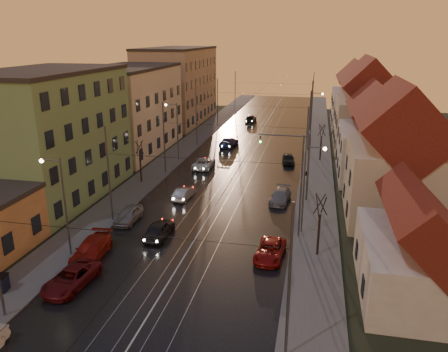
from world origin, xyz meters
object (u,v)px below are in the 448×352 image
Objects in this scene: parked_left_1 at (71,278)px; parked_left_3 at (129,215)px; street_lamp_1 at (308,180)px; parked_right_2 at (288,159)px; parked_right_1 at (280,196)px; street_lamp_3 at (314,111)px; street_lamp_0 at (61,198)px; street_lamp_2 at (175,126)px; parked_left_2 at (91,249)px; driving_car_2 at (204,163)px; driving_car_4 at (251,119)px; driving_car_1 at (184,193)px; driving_car_3 at (229,142)px; driving_car_0 at (159,229)px; traffic_light_mast at (299,158)px; parked_right_0 at (270,251)px.

parked_left_1 is 1.18× the size of parked_left_3.
street_lamp_1 reaches higher than parked_right_2.
parked_right_2 reaches higher than parked_right_1.
street_lamp_3 is 2.07× the size of parked_right_2.
parked_right_1 is (12.72, 19.18, -0.03)m from parked_left_1.
parked_left_3 is (-0.65, 11.15, 0.03)m from parked_left_1.
parked_left_1 is (2.73, -4.03, -4.21)m from street_lamp_0.
street_lamp_2 reaches higher than parked_left_2.
street_lamp_2 is 2.07× the size of parked_right_2.
parked_left_2 is at bearing 104.56° from parked_left_1.
driving_car_4 reaches higher than driving_car_2.
street_lamp_1 is at bearing -62.63° from parked_right_1.
driving_car_3 reaches higher than driving_car_1.
parked_left_1 is (-15.48, -48.03, -4.21)m from street_lamp_3.
parked_left_1 is at bearing -85.93° from parked_left_2.
traffic_light_mast is at bearing -134.24° from driving_car_0.
parked_left_3 is at bearing -84.31° from street_lamp_2.
driving_car_2 is 1.09× the size of driving_car_4.
street_lamp_0 reaches higher than driving_car_1.
street_lamp_2 is at bearing 89.11° from parked_left_2.
street_lamp_2 is at bearing 126.10° from parked_right_0.
parked_left_1 reaches higher than parked_right_1.
driving_car_3 is at bearing -89.21° from driving_car_0.
parked_left_2 is (2.07, -27.95, -4.16)m from street_lamp_2.
driving_car_1 is at bearing 137.33° from parked_right_0.
street_lamp_2 is 1.65× the size of parked_left_1.
parked_right_1 is at bearing 95.22° from parked_right_0.
driving_car_3 is at bearing 118.39° from traffic_light_mast.
driving_car_2 is at bearing 128.01° from street_lamp_1.
street_lamp_3 is 41.45m from driving_car_0.
parked_right_1 is at bearing 104.19° from driving_car_4.
driving_car_4 reaches higher than parked_left_1.
driving_car_2 is 1.28× the size of parked_right_2.
parked_right_1 is at bearing 61.81° from parked_left_1.
street_lamp_2 reaches higher than driving_car_3.
driving_car_0 is 1.15× the size of driving_car_1.
parked_left_2 is (-3.92, -4.56, -0.01)m from driving_car_0.
parked_left_2 is at bearing -125.24° from parked_right_1.
driving_car_1 is 15.11m from parked_right_0.
street_lamp_0 is 1.59× the size of parked_left_2.
parked_right_2 is at bearing -117.31° from driving_car_1.
street_lamp_3 is 2.12× the size of driving_car_1.
driving_car_2 is at bearing 142.96° from parked_right_1.
street_lamp_0 is 1.00× the size of street_lamp_1.
street_lamp_0 is at bearing -129.27° from parked_right_1.
street_lamp_0 is 1.00× the size of street_lamp_3.
parked_left_1 is 1.10× the size of parked_right_1.
driving_car_0 reaches higher than parked_left_2.
driving_car_3 is at bearing -85.68° from driving_car_1.
parked_left_1 is (-15.48, -12.03, -4.21)m from street_lamp_1.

